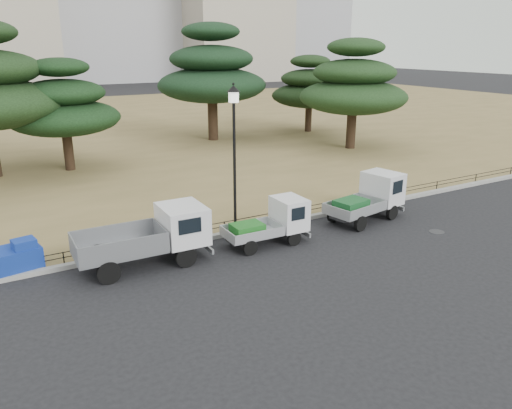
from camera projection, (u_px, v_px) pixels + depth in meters
ground at (284, 254)px, 17.83m from camera, size 220.00×220.00×0.00m
lawn at (91, 130)px, 43.05m from camera, size 120.00×56.00×0.15m
curb at (249, 229)px, 19.95m from camera, size 120.00×0.25×0.16m
truck_large at (150, 235)px, 16.70m from camera, size 4.39×1.82×1.90m
truck_kei_front at (272, 222)px, 18.55m from camera, size 3.16×1.40×1.66m
truck_kei_rear at (369, 198)px, 21.11m from camera, size 3.84×2.15×1.90m
street_lamp at (234, 134)px, 18.81m from camera, size 0.50×0.50×5.57m
pipe_fence at (247, 220)px, 19.96m from camera, size 38.00×0.04×0.40m
tarp_pile at (17, 256)px, 16.27m from camera, size 1.64×1.32×0.99m
manhole at (437, 232)px, 19.92m from camera, size 0.60×0.60×0.01m
pine_center_left at (63, 107)px, 28.06m from camera, size 6.21×6.21×6.32m
pine_center_right at (212, 73)px, 36.80m from camera, size 8.06×8.06×8.55m
pine_east_near at (354, 86)px, 33.96m from camera, size 7.36×7.36×7.43m
pine_east_far at (309, 88)px, 40.90m from camera, size 6.18×6.18×6.20m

